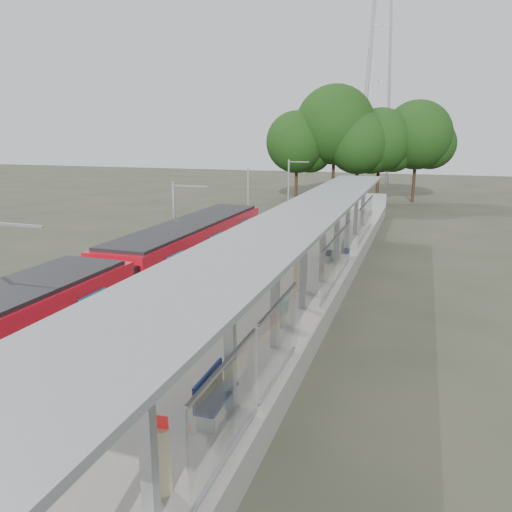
# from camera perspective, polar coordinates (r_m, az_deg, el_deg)

# --- Properties ---
(trackbed) EXTENTS (3.00, 70.00, 0.24)m
(trackbed) POSITION_cam_1_polar(r_m,az_deg,el_deg) (28.09, -4.86, -2.25)
(trackbed) COLOR #59544C
(trackbed) RESTS_ON ground
(platform) EXTENTS (6.00, 50.00, 1.00)m
(platform) POSITION_cam_1_polar(r_m,az_deg,el_deg) (26.59, 4.08, -2.32)
(platform) COLOR gray
(platform) RESTS_ON ground
(tactile_strip) EXTENTS (0.60, 50.00, 0.02)m
(tactile_strip) POSITION_cam_1_polar(r_m,az_deg,el_deg) (27.17, -1.12, -0.81)
(tactile_strip) COLOR gold
(tactile_strip) RESTS_ON platform
(end_fence) EXTENTS (6.00, 0.10, 1.20)m
(end_fence) POSITION_cam_1_polar(r_m,az_deg,el_deg) (50.49, 11.25, 6.44)
(end_fence) COLOR #9EA0A5
(end_fence) RESTS_ON platform
(train) EXTENTS (2.74, 27.60, 3.62)m
(train) POSITION_cam_1_polar(r_m,az_deg,el_deg) (19.34, -16.51, -4.31)
(train) COLOR black
(train) RESTS_ON ground
(canopy) EXTENTS (3.27, 38.00, 3.66)m
(canopy) POSITION_cam_1_polar(r_m,az_deg,el_deg) (21.77, 5.83, 4.03)
(canopy) COLOR #9EA0A5
(canopy) RESTS_ON platform
(pylon) EXTENTS (8.00, 4.00, 38.00)m
(pylon) POSITION_cam_1_polar(r_m,az_deg,el_deg) (78.88, 13.98, 21.57)
(pylon) COLOR #9EA0A5
(pylon) RESTS_ON ground
(tree_cluster) EXTENTS (20.35, 11.86, 13.28)m
(tree_cluster) POSITION_cam_1_polar(r_m,az_deg,el_deg) (59.08, 11.53, 13.41)
(tree_cluster) COLOR #382316
(tree_cluster) RESTS_ON ground
(catenary_masts) EXTENTS (2.08, 48.16, 5.40)m
(catenary_masts) POSITION_cam_1_polar(r_m,az_deg,el_deg) (27.30, -9.13, 3.17)
(catenary_masts) COLOR #9EA0A5
(catenary_masts) RESTS_ON ground
(bench_near) EXTENTS (0.54, 1.73, 1.18)m
(bench_near) POSITION_cam_1_polar(r_m,az_deg,el_deg) (12.85, -4.92, -15.40)
(bench_near) COLOR #101E51
(bench_near) RESTS_ON platform
(bench_mid) EXTENTS (0.58, 1.39, 0.92)m
(bench_mid) POSITION_cam_1_polar(r_m,az_deg,el_deg) (28.04, 8.07, 0.51)
(bench_mid) COLOR #101E51
(bench_mid) RESTS_ON platform
(bench_far) EXTENTS (0.55, 1.41, 0.94)m
(bench_far) POSITION_cam_1_polar(r_m,az_deg,el_deg) (28.66, 10.06, 0.75)
(bench_far) COLOR #101E51
(bench_far) RESTS_ON platform
(info_pillar_near) EXTENTS (0.38, 0.38, 1.67)m
(info_pillar_near) POSITION_cam_1_polar(r_m,az_deg,el_deg) (10.62, -10.73, -21.92)
(info_pillar_near) COLOR beige
(info_pillar_near) RESTS_ON platform
(info_pillar_far) EXTENTS (0.46, 0.46, 2.03)m
(info_pillar_far) POSITION_cam_1_polar(r_m,az_deg,el_deg) (22.45, 4.76, -1.72)
(info_pillar_far) COLOR beige
(info_pillar_far) RESTS_ON platform
(litter_bin) EXTENTS (0.66, 0.66, 1.03)m
(litter_bin) POSITION_cam_1_polar(r_m,az_deg,el_deg) (18.36, 2.96, -6.47)
(litter_bin) COLOR #9EA0A5
(litter_bin) RESTS_ON platform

